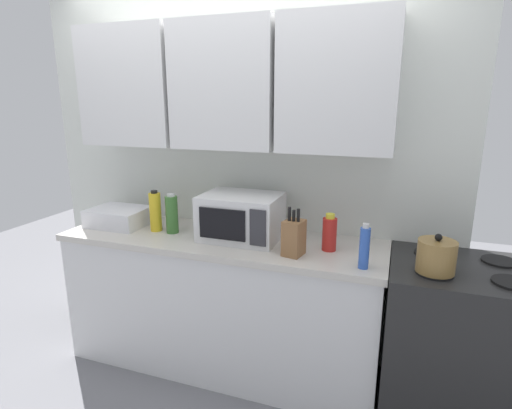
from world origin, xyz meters
TOP-DOWN VIEW (x-y plane):
  - wall_back_with_cabinets at (0.00, -0.06)m, footprint 2.92×0.38m
  - counter_run at (0.00, -0.30)m, footprint 2.05×0.63m
  - stove_range at (1.41, -0.32)m, footprint 0.76×0.64m
  - kettle at (1.24, -0.46)m, footprint 0.19×0.19m
  - microwave at (0.13, -0.28)m, footprint 0.48×0.37m
  - dish_rack at (-0.77, -0.30)m, footprint 0.38×0.30m
  - knife_block at (0.51, -0.44)m, footprint 0.12×0.14m
  - bottle_yellow_mustard at (-0.46, -0.32)m, footprint 0.08×0.08m
  - bottle_blue_cleaner at (0.90, -0.50)m, footprint 0.05×0.05m
  - bottle_red_sauce at (0.68, -0.30)m, footprint 0.08×0.08m
  - bottle_green_oil at (-0.34, -0.32)m, footprint 0.08×0.08m

SIDE VIEW (x-z plane):
  - counter_run at x=0.00m, z-range 0.00..0.90m
  - stove_range at x=1.41m, z-range 0.00..0.91m
  - dish_rack at x=-0.77m, z-range 0.90..1.02m
  - kettle at x=1.24m, z-range 0.89..1.09m
  - bottle_red_sauce at x=0.68m, z-range 0.89..1.11m
  - knife_block at x=0.51m, z-range 0.86..1.14m
  - bottle_blue_cleaner at x=0.90m, z-range 0.89..1.13m
  - bottle_green_oil at x=-0.34m, z-range 0.90..1.16m
  - bottle_yellow_mustard at x=-0.46m, z-range 0.89..1.17m
  - microwave at x=0.13m, z-range 0.90..1.18m
  - wall_back_with_cabinets at x=0.00m, z-range 0.27..2.87m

